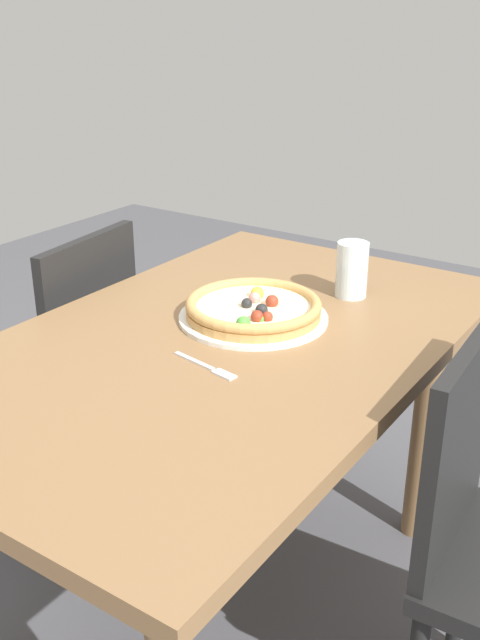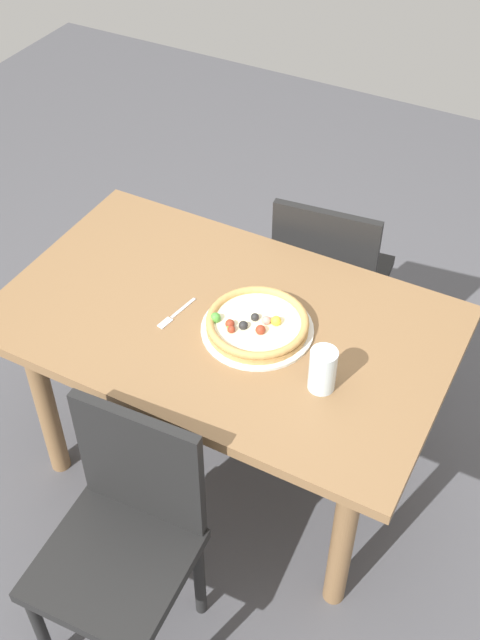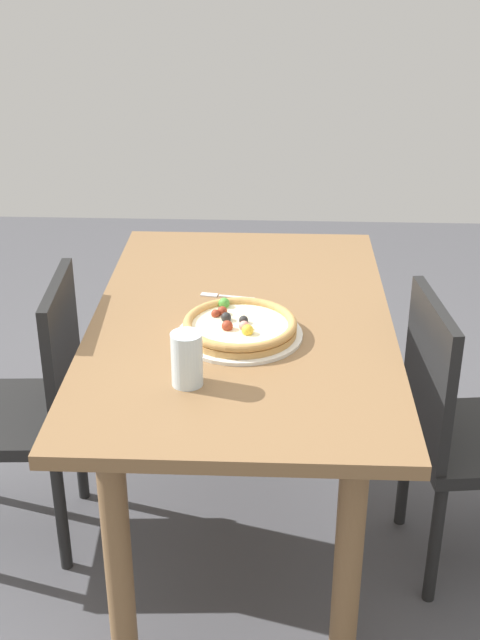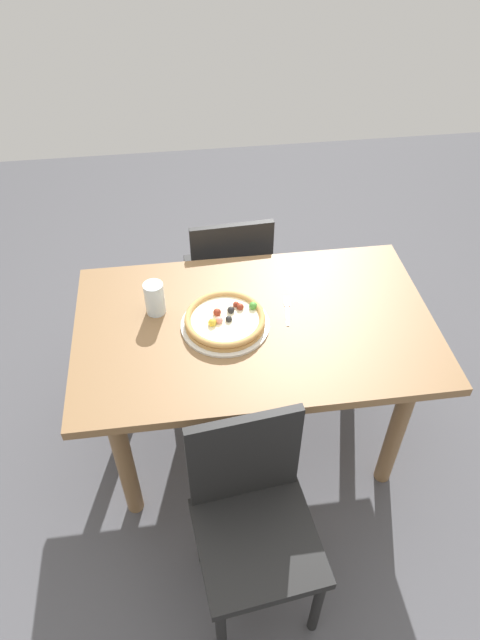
# 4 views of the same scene
# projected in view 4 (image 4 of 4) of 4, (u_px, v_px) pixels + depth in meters

# --- Properties ---
(ground_plane) EXTENTS (6.00, 6.00, 0.00)m
(ground_plane) POSITION_uv_depth(u_px,v_px,m) (252.00, 437.00, 2.66)
(ground_plane) COLOR #4C4C51
(dining_table) EXTENTS (1.38, 0.85, 0.76)m
(dining_table) POSITION_uv_depth(u_px,v_px,m) (254.00, 343.00, 2.21)
(dining_table) COLOR olive
(dining_table) RESTS_ON ground
(chair_near) EXTENTS (0.44, 0.44, 0.87)m
(chair_near) POSITION_uv_depth(u_px,v_px,m) (253.00, 517.00, 1.87)
(chair_near) COLOR black
(chair_near) RESTS_ON ground
(chair_far) EXTENTS (0.42, 0.42, 0.87)m
(chair_far) POSITION_uv_depth(u_px,v_px,m) (228.00, 278.00, 2.79)
(chair_far) COLOR black
(chair_far) RESTS_ON ground
(plate) EXTENTS (0.34, 0.34, 0.01)m
(plate) POSITION_uv_depth(u_px,v_px,m) (225.00, 324.00, 2.13)
(plate) COLOR silver
(plate) RESTS_ON dining_table
(pizza) EXTENTS (0.31, 0.31, 0.05)m
(pizza) POSITION_uv_depth(u_px,v_px,m) (225.00, 319.00, 2.11)
(pizza) COLOR tan
(pizza) RESTS_ON plate
(fork) EXTENTS (0.04, 0.17, 0.00)m
(fork) POSITION_uv_depth(u_px,v_px,m) (287.00, 308.00, 2.19)
(fork) COLOR silver
(fork) RESTS_ON dining_table
(drinking_glass) EXTENTS (0.08, 0.08, 0.14)m
(drinking_glass) POSITION_uv_depth(u_px,v_px,m) (155.00, 298.00, 2.14)
(drinking_glass) COLOR silver
(drinking_glass) RESTS_ON dining_table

